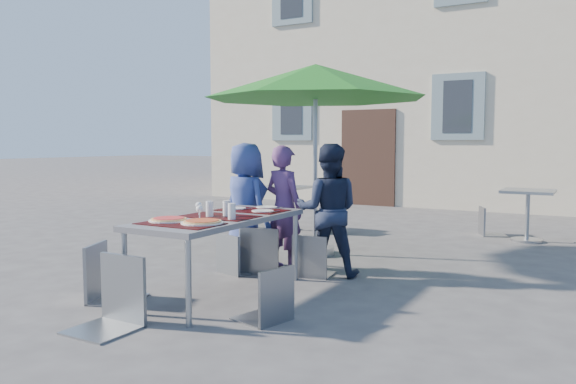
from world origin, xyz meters
The scene contains 22 objects.
ground centered at (0.00, 0.00, 0.00)m, with size 90.00×90.00×0.00m, color #424244.
building centered at (0.00, 11.50, 4.85)m, with size 13.60×8.20×11.10m.
dining_table centered at (-0.37, -0.46, 0.70)m, with size 0.80×1.85×0.76m.
pizza_near_left centered at (-0.55, -0.95, 0.77)m, with size 0.35×0.35×0.03m.
pizza_near_right centered at (-0.20, -0.93, 0.77)m, with size 0.36×0.36×0.03m.
glassware centered at (-0.33, -0.54, 0.83)m, with size 0.51×0.38×0.15m.
place_settings centered at (-0.37, 0.17, 0.76)m, with size 0.63×0.52×0.01m.
child_0 centered at (-0.85, 0.70, 0.72)m, with size 0.70×0.46×1.44m, color #33458C.
child_1 centered at (-0.40, 0.81, 0.71)m, with size 0.51×0.34×1.41m, color #58346A.
child_2 centered at (0.17, 0.77, 0.72)m, with size 0.70×0.40×1.43m, color #1A223A.
chair_0 centered at (-0.77, 0.34, 0.48)m, with size 0.45×0.46×0.84m.
chair_1 centered at (-0.50, 0.52, 0.57)m, with size 0.50×0.51×0.97m.
chair_2 centered at (0.06, 0.62, 0.51)m, with size 0.44×0.44×0.87m.
chair_3 centered at (-1.17, -1.10, 0.58)m, with size 0.58×0.57×0.99m.
chair_4 centered at (0.45, -0.91, 0.50)m, with size 0.47×0.46×0.86m.
chair_5 centered at (-0.55, -1.62, 0.62)m, with size 0.47×0.47×1.05m.
patio_umbrella centered at (-0.48, 1.75, 2.19)m, with size 2.83×2.83×2.43m.
cafe_table_0 centered at (-1.83, 3.35, 0.49)m, with size 0.68×0.68×0.73m.
bg_chair_l_0 centered at (-2.52, 3.40, 0.55)m, with size 0.53×0.52×0.94m.
bg_chair_r_0 centered at (-1.02, 3.42, 0.48)m, with size 0.48×0.47×0.84m.
cafe_table_1 centered at (1.80, 4.09, 0.52)m, with size 0.71×0.71×0.76m.
bg_chair_l_1 centered at (1.20, 4.42, 0.48)m, with size 0.49×0.49×0.84m.
Camera 1 is at (2.75, -4.68, 1.44)m, focal length 35.00 mm.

